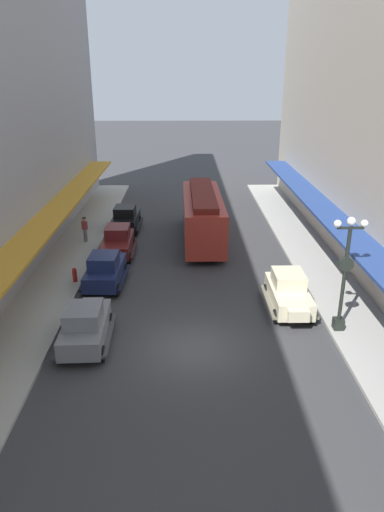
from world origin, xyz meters
name	(u,v)px	position (x,y,z in m)	size (l,w,h in m)	color
ground_plane	(194,348)	(0.00, 0.00, 0.00)	(200.00, 200.00, 0.00)	#38383A
sidewalk_left	(14,348)	(-7.50, 0.00, 0.07)	(3.00, 60.00, 0.15)	#A8A59E
sidewalk_right	(372,345)	(7.50, 0.00, 0.07)	(3.00, 60.00, 0.15)	#A8A59E
parked_car_0	(118,241)	(-4.57, 10.84, 0.94)	(2.17, 4.27, 1.84)	#591919
parked_car_1	(289,291)	(4.62, 3.46, 0.94)	(2.14, 4.26, 1.84)	beige
parked_car_2	(105,269)	(-4.66, 6.35, 0.94)	(2.25, 4.30, 1.84)	#19234C
parked_car_3	(85,324)	(-4.56, 0.39, 0.94)	(2.25, 4.30, 1.84)	slate
parked_car_4	(126,218)	(-4.65, 15.90, 0.94)	(2.22, 4.29, 1.84)	black
streetcar	(203,214)	(0.83, 13.46, 1.90)	(2.63, 9.63, 3.46)	#A52D23
lamp_post_with_clock	(345,270)	(6.40, 1.25, 2.99)	(1.42, 0.44, 5.16)	black
fire_hydrant	(75,275)	(-6.35, 6.50, 0.56)	(0.24, 0.24, 0.82)	#B21E19
pedestrian_1	(85,229)	(-7.04, 13.06, 1.01)	(0.36, 0.28, 1.67)	slate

